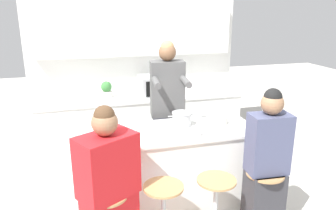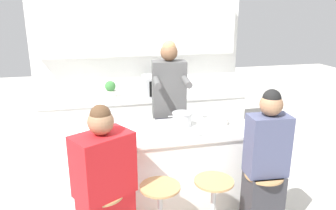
{
  "view_description": "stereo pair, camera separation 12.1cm",
  "coord_description": "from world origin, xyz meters",
  "px_view_note": "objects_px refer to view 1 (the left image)",
  "views": [
    {
      "loc": [
        -0.86,
        -3.03,
        2.15
      ],
      "look_at": [
        0.0,
        0.07,
        1.18
      ],
      "focal_mm": 35.0,
      "sensor_mm": 36.0,
      "label": 1
    },
    {
      "loc": [
        -0.74,
        -3.06,
        2.15
      ],
      "look_at": [
        0.0,
        0.07,
        1.18
      ],
      "focal_mm": 35.0,
      "sensor_mm": 36.0,
      "label": 2
    }
  ],
  "objects_px": {
    "bar_stool_rightmost": "(262,204)",
    "person_seated_near": "(266,172)",
    "coffee_cup_near": "(197,133)",
    "kitchen_island": "(170,170)",
    "fruit_bowl": "(218,120)",
    "banana_bunch": "(113,141)",
    "person_wrapped_blanket": "(109,195)",
    "coffee_cup_far": "(103,134)",
    "person_cooking": "(167,116)",
    "potted_plant": "(107,90)",
    "cooking_pot": "(182,119)",
    "microwave": "(156,86)"
  },
  "relations": [
    {
      "from": "bar_stool_rightmost",
      "to": "person_seated_near",
      "type": "bearing_deg",
      "value": 48.33
    },
    {
      "from": "person_seated_near",
      "to": "coffee_cup_near",
      "type": "xyz_separation_m",
      "value": [
        -0.53,
        0.41,
        0.28
      ]
    },
    {
      "from": "kitchen_island",
      "to": "bar_stool_rightmost",
      "type": "xyz_separation_m",
      "value": [
        0.72,
        -0.67,
        -0.11
      ]
    },
    {
      "from": "fruit_bowl",
      "to": "banana_bunch",
      "type": "xyz_separation_m",
      "value": [
        -1.16,
        -0.24,
        -0.02
      ]
    },
    {
      "from": "coffee_cup_near",
      "to": "kitchen_island",
      "type": "bearing_deg",
      "value": 129.34
    },
    {
      "from": "person_wrapped_blanket",
      "to": "coffee_cup_near",
      "type": "height_order",
      "value": "person_wrapped_blanket"
    },
    {
      "from": "fruit_bowl",
      "to": "coffee_cup_far",
      "type": "distance_m",
      "value": 1.24
    },
    {
      "from": "person_cooking",
      "to": "fruit_bowl",
      "type": "distance_m",
      "value": 0.67
    },
    {
      "from": "person_cooking",
      "to": "coffee_cup_far",
      "type": "height_order",
      "value": "person_cooking"
    },
    {
      "from": "fruit_bowl",
      "to": "banana_bunch",
      "type": "distance_m",
      "value": 1.18
    },
    {
      "from": "person_cooking",
      "to": "coffee_cup_far",
      "type": "xyz_separation_m",
      "value": [
        -0.81,
        -0.59,
        0.08
      ]
    },
    {
      "from": "person_cooking",
      "to": "coffee_cup_near",
      "type": "height_order",
      "value": "person_cooking"
    },
    {
      "from": "kitchen_island",
      "to": "banana_bunch",
      "type": "xyz_separation_m",
      "value": [
        -0.6,
        -0.19,
        0.48
      ]
    },
    {
      "from": "person_wrapped_blanket",
      "to": "person_seated_near",
      "type": "height_order",
      "value": "person_seated_near"
    },
    {
      "from": "potted_plant",
      "to": "coffee_cup_near",
      "type": "bearing_deg",
      "value": -68.97
    },
    {
      "from": "bar_stool_rightmost",
      "to": "person_seated_near",
      "type": "relative_size",
      "value": 0.47
    },
    {
      "from": "bar_stool_rightmost",
      "to": "coffee_cup_near",
      "type": "bearing_deg",
      "value": 140.63
    },
    {
      "from": "kitchen_island",
      "to": "fruit_bowl",
      "type": "distance_m",
      "value": 0.75
    },
    {
      "from": "person_cooking",
      "to": "person_wrapped_blanket",
      "type": "height_order",
      "value": "person_cooking"
    },
    {
      "from": "fruit_bowl",
      "to": "banana_bunch",
      "type": "height_order",
      "value": "fruit_bowl"
    },
    {
      "from": "bar_stool_rightmost",
      "to": "banana_bunch",
      "type": "relative_size",
      "value": 4.62
    },
    {
      "from": "fruit_bowl",
      "to": "coffee_cup_near",
      "type": "bearing_deg",
      "value": -138.89
    },
    {
      "from": "bar_stool_rightmost",
      "to": "fruit_bowl",
      "type": "distance_m",
      "value": 0.96
    },
    {
      "from": "cooking_pot",
      "to": "coffee_cup_far",
      "type": "height_order",
      "value": "cooking_pot"
    },
    {
      "from": "kitchen_island",
      "to": "person_seated_near",
      "type": "bearing_deg",
      "value": -41.88
    },
    {
      "from": "bar_stool_rightmost",
      "to": "coffee_cup_near",
      "type": "relative_size",
      "value": 6.67
    },
    {
      "from": "bar_stool_rightmost",
      "to": "potted_plant",
      "type": "height_order",
      "value": "potted_plant"
    },
    {
      "from": "fruit_bowl",
      "to": "coffee_cup_far",
      "type": "relative_size",
      "value": 1.75
    },
    {
      "from": "fruit_bowl",
      "to": "person_cooking",
      "type": "bearing_deg",
      "value": 130.39
    },
    {
      "from": "person_cooking",
      "to": "coffee_cup_near",
      "type": "relative_size",
      "value": 17.2
    },
    {
      "from": "person_cooking",
      "to": "cooking_pot",
      "type": "relative_size",
      "value": 5.99
    },
    {
      "from": "coffee_cup_near",
      "to": "microwave",
      "type": "relative_size",
      "value": 0.23
    },
    {
      "from": "potted_plant",
      "to": "person_seated_near",
      "type": "bearing_deg",
      "value": -61.15
    },
    {
      "from": "person_cooking",
      "to": "coffee_cup_near",
      "type": "xyz_separation_m",
      "value": [
        0.08,
        -0.81,
        0.08
      ]
    },
    {
      "from": "cooking_pot",
      "to": "coffee_cup_near",
      "type": "height_order",
      "value": "cooking_pot"
    },
    {
      "from": "bar_stool_rightmost",
      "to": "banana_bunch",
      "type": "distance_m",
      "value": 1.53
    },
    {
      "from": "person_seated_near",
      "to": "coffee_cup_far",
      "type": "relative_size",
      "value": 12.91
    },
    {
      "from": "person_wrapped_blanket",
      "to": "person_seated_near",
      "type": "bearing_deg",
      "value": -29.47
    },
    {
      "from": "person_seated_near",
      "to": "fruit_bowl",
      "type": "relative_size",
      "value": 7.37
    },
    {
      "from": "cooking_pot",
      "to": "kitchen_island",
      "type": "bearing_deg",
      "value": -148.65
    },
    {
      "from": "person_seated_near",
      "to": "potted_plant",
      "type": "xyz_separation_m",
      "value": [
        -1.23,
        2.23,
        0.32
      ]
    },
    {
      "from": "kitchen_island",
      "to": "coffee_cup_near",
      "type": "distance_m",
      "value": 0.6
    },
    {
      "from": "kitchen_island",
      "to": "person_cooking",
      "type": "relative_size",
      "value": 1.01
    },
    {
      "from": "potted_plant",
      "to": "coffee_cup_far",
      "type": "bearing_deg",
      "value": -96.52
    },
    {
      "from": "bar_stool_rightmost",
      "to": "potted_plant",
      "type": "xyz_separation_m",
      "value": [
        -1.22,
        2.25,
        0.65
      ]
    },
    {
      "from": "cooking_pot",
      "to": "coffee_cup_near",
      "type": "xyz_separation_m",
      "value": [
        0.05,
        -0.35,
        -0.03
      ]
    },
    {
      "from": "kitchen_island",
      "to": "cooking_pot",
      "type": "distance_m",
      "value": 0.57
    },
    {
      "from": "coffee_cup_near",
      "to": "coffee_cup_far",
      "type": "bearing_deg",
      "value": 165.72
    },
    {
      "from": "fruit_bowl",
      "to": "coffee_cup_near",
      "type": "distance_m",
      "value": 0.47
    },
    {
      "from": "kitchen_island",
      "to": "person_cooking",
      "type": "distance_m",
      "value": 0.71
    }
  ]
}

